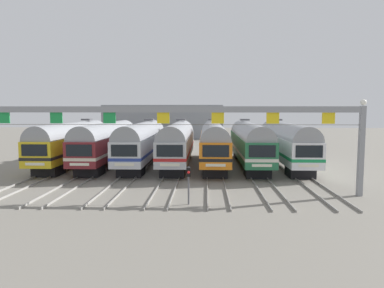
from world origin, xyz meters
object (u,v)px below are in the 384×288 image
(commuter_train_stainless, at_px, (178,141))
(commuter_train_orange, at_px, (213,142))
(commuter_train_yellow, at_px, (72,141))
(commuter_train_white, at_px, (286,142))
(commuter_train_green, at_px, (249,142))
(catenary_gantry, at_px, (163,121))
(commuter_train_maroon, at_px, (107,141))
(yard_signal_mast, at_px, (189,178))
(commuter_train_silver, at_px, (142,141))

(commuter_train_stainless, relative_size, commuter_train_orange, 1.00)
(commuter_train_yellow, distance_m, commuter_train_white, 23.69)
(commuter_train_yellow, xyz_separation_m, commuter_train_green, (19.74, 0.00, 0.00))
(catenary_gantry, bearing_deg, commuter_train_yellow, 131.27)
(commuter_train_maroon, distance_m, yard_signal_mast, 19.10)
(catenary_gantry, relative_size, yard_signal_mast, 11.49)
(yard_signal_mast, bearing_deg, commuter_train_maroon, 121.17)
(commuter_train_maroon, xyz_separation_m, catenary_gantry, (7.90, -13.49, 2.73))
(commuter_train_stainless, bearing_deg, commuter_train_silver, 180.00)
(commuter_train_yellow, bearing_deg, commuter_train_green, 0.00)
(commuter_train_yellow, xyz_separation_m, commuter_train_silver, (7.90, 0.00, 0.00))
(commuter_train_yellow, distance_m, commuter_train_maroon, 3.95)
(commuter_train_silver, xyz_separation_m, commuter_train_white, (15.80, 0.00, 0.00))
(commuter_train_green, distance_m, commuter_train_white, 3.95)
(commuter_train_white, bearing_deg, commuter_train_green, 180.00)
(catenary_gantry, height_order, yard_signal_mast, catenary_gantry)
(commuter_train_yellow, height_order, commuter_train_stainless, same)
(commuter_train_stainless, height_order, catenary_gantry, catenary_gantry)
(commuter_train_maroon, xyz_separation_m, commuter_train_stainless, (7.90, 0.00, 0.00))
(commuter_train_maroon, height_order, yard_signal_mast, commuter_train_maroon)
(commuter_train_yellow, distance_m, commuter_train_orange, 15.80)
(commuter_train_silver, bearing_deg, commuter_train_yellow, 180.00)
(commuter_train_silver, height_order, commuter_train_orange, same)
(commuter_train_silver, distance_m, commuter_train_orange, 7.90)
(commuter_train_maroon, height_order, commuter_train_green, commuter_train_green)
(commuter_train_maroon, relative_size, commuter_train_stainless, 1.00)
(catenary_gantry, bearing_deg, commuter_train_stainless, 90.00)
(commuter_train_maroon, distance_m, commuter_train_white, 19.74)
(commuter_train_yellow, relative_size, commuter_train_green, 1.00)
(commuter_train_yellow, relative_size, commuter_train_orange, 1.00)
(commuter_train_orange, relative_size, yard_signal_mast, 7.17)
(commuter_train_yellow, height_order, yard_signal_mast, commuter_train_yellow)
(commuter_train_stainless, bearing_deg, commuter_train_white, 0.00)
(commuter_train_yellow, relative_size, catenary_gantry, 0.62)
(commuter_train_yellow, height_order, catenary_gantry, catenary_gantry)
(commuter_train_orange, bearing_deg, catenary_gantry, -106.31)
(commuter_train_yellow, height_order, commuter_train_maroon, commuter_train_yellow)
(commuter_train_silver, relative_size, catenary_gantry, 0.62)
(commuter_train_orange, height_order, commuter_train_white, same)
(commuter_train_orange, distance_m, commuter_train_white, 7.90)
(commuter_train_silver, bearing_deg, commuter_train_stainless, 0.00)
(commuter_train_orange, relative_size, catenary_gantry, 0.62)
(commuter_train_yellow, height_order, commuter_train_orange, same)
(commuter_train_maroon, relative_size, yard_signal_mast, 7.17)
(commuter_train_stainless, bearing_deg, catenary_gantry, -90.00)
(commuter_train_maroon, height_order, commuter_train_silver, commuter_train_silver)
(commuter_train_maroon, bearing_deg, commuter_train_stainless, 0.03)
(commuter_train_yellow, height_order, commuter_train_green, same)
(commuter_train_stainless, bearing_deg, commuter_train_maroon, -179.97)
(commuter_train_green, distance_m, catenary_gantry, 15.88)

